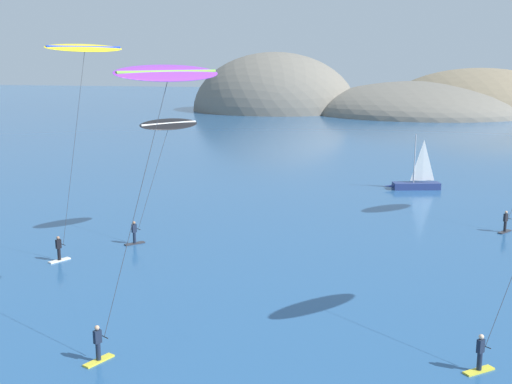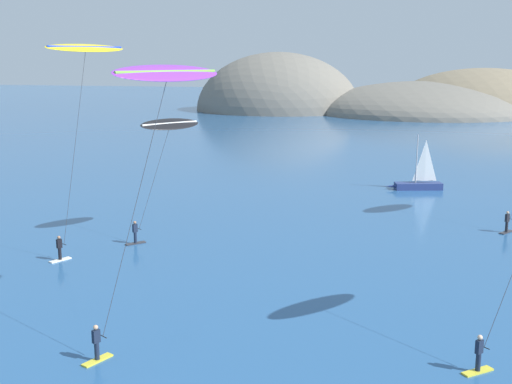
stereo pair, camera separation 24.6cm
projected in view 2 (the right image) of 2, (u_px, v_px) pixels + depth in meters
headland_island at (395, 111)px, 167.75m from camera, size 99.27×61.79×30.67m
sailboat_near at (415, 183)px, 66.37m from camera, size 5.94×2.64×5.70m
kitesurfer_purple at (163, 92)px, 29.21m from camera, size 4.69×7.75×13.01m
kitesurfer_black at (167, 133)px, 47.15m from camera, size 4.49×5.85×8.96m
kitesurfer_yellow at (84, 64)px, 42.08m from camera, size 3.97×6.02×14.27m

